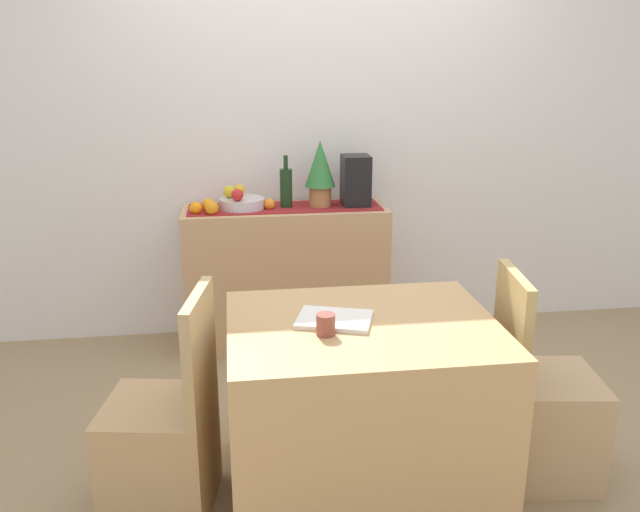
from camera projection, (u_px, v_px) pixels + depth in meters
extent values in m
cube|color=#977F5B|center=(351.00, 416.00, 3.29)|extent=(6.40, 6.40, 0.02)
cube|color=silver|center=(319.00, 118.00, 4.01)|extent=(6.40, 0.06, 2.70)
cube|color=tan|center=(286.00, 276.00, 4.00)|extent=(1.20, 0.42, 0.86)
cube|color=maroon|center=(285.00, 207.00, 3.88)|extent=(1.13, 0.32, 0.01)
cylinder|color=silver|center=(242.00, 203.00, 3.83)|extent=(0.27, 0.27, 0.06)
sphere|color=gold|center=(229.00, 192.00, 3.83)|extent=(0.07, 0.07, 0.07)
sphere|color=red|center=(237.00, 195.00, 3.74)|extent=(0.07, 0.07, 0.07)
sphere|color=gold|center=(239.00, 190.00, 3.89)|extent=(0.07, 0.07, 0.07)
cylinder|color=#183318|center=(286.00, 189.00, 3.84)|extent=(0.07, 0.07, 0.23)
cylinder|color=#183318|center=(286.00, 162.00, 3.80)|extent=(0.03, 0.03, 0.08)
cube|color=black|center=(356.00, 181.00, 3.89)|extent=(0.16, 0.18, 0.30)
cylinder|color=#A67342|center=(320.00, 196.00, 3.89)|extent=(0.13, 0.13, 0.12)
cone|color=#317539|center=(320.00, 164.00, 3.83)|extent=(0.18, 0.18, 0.27)
sphere|color=orange|center=(270.00, 204.00, 3.82)|extent=(0.07, 0.07, 0.07)
sphere|color=orange|center=(212.00, 208.00, 3.70)|extent=(0.08, 0.08, 0.08)
sphere|color=orange|center=(208.00, 205.00, 3.78)|extent=(0.07, 0.07, 0.07)
sphere|color=orange|center=(196.00, 208.00, 3.71)|extent=(0.07, 0.07, 0.07)
cube|color=tan|center=(361.00, 408.00, 2.63)|extent=(1.04, 0.82, 0.74)
cube|color=white|center=(334.00, 319.00, 2.53)|extent=(0.33, 0.29, 0.02)
cylinder|color=brown|center=(326.00, 324.00, 2.40)|extent=(0.07, 0.07, 0.08)
cube|color=tan|center=(160.00, 455.00, 2.57)|extent=(0.46, 0.46, 0.45)
cube|color=tan|center=(200.00, 351.00, 2.43)|extent=(0.11, 0.40, 0.45)
cube|color=tan|center=(545.00, 425.00, 2.78)|extent=(0.45, 0.45, 0.45)
cube|color=tan|center=(512.00, 327.00, 2.64)|extent=(0.09, 0.40, 0.45)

